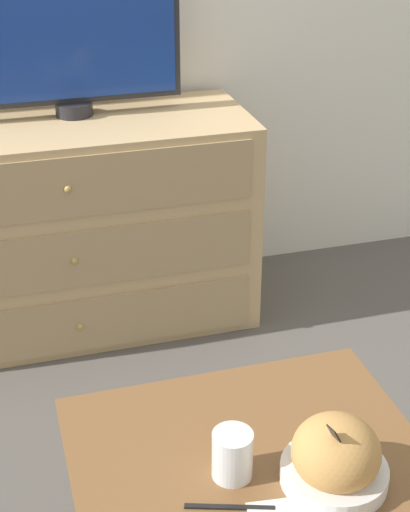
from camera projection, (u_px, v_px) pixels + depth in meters
The scene contains 7 objects.
ground_plane at pixel (83, 282), 3.19m from camera, with size 12.00×12.00×0.00m, color #56514C.
dresser at pixel (65, 229), 2.75m from camera, with size 1.31×0.51×0.76m.
tv at pixel (68, 31), 2.54m from camera, with size 0.74×0.13×0.54m.
coffee_table at pixel (253, 494), 1.59m from camera, with size 0.72×0.63×0.49m.
takeout_bowl at pixel (335, 458), 1.49m from camera, with size 0.21×0.21×0.17m.
drink_cup at pixel (232, 457), 1.51m from camera, with size 0.08×0.08×0.10m.
knife at pixel (230, 507), 1.45m from camera, with size 0.16×0.06×0.01m.
Camera 1 is at (-0.29, -2.79, 1.59)m, focal length 55.00 mm.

